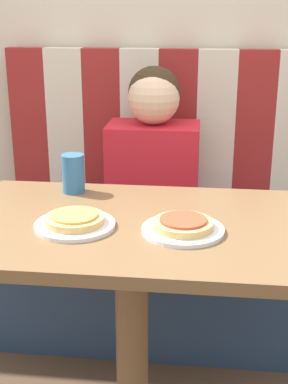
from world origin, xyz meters
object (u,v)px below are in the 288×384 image
Objects in this scene: plate_right at (183,230)px; drinking_cup at (73,173)px; person at (153,157)px; pizza_right at (183,224)px; plate_left at (75,225)px; pizza_left at (75,219)px.

drinking_cup is at bearing 141.96° from plate_right.
person reaches higher than pizza_right.
person reaches higher than plate_left.
person is at bearing 77.93° from pizza_left.
plate_left is 1.00× the size of plate_right.
pizza_right reaches higher than plate_right.
plate_right is at bearing -38.04° from drinking_cup.
plate_left is 1.37× the size of pizza_right.
person is 5.48× the size of drinking_cup.
pizza_right is at bearing 0.00° from plate_left.
plate_right is 1.37× the size of pizza_right.
pizza_left is at bearing 0.00° from plate_left.
person is 0.71m from pizza_left.
person is 0.71m from pizza_right.
plate_right is (0.15, -0.70, -0.01)m from person.
person reaches higher than pizza_left.
plate_left is 1.37× the size of pizza_left.
plate_right is (0.30, 0.00, 0.00)m from plate_left.
drinking_cup is (-0.37, 0.29, 0.06)m from plate_right.
drinking_cup is (-0.22, -0.41, 0.05)m from person.
pizza_left is at bearing 180.00° from pizza_right.
plate_left is 1.77× the size of drinking_cup.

